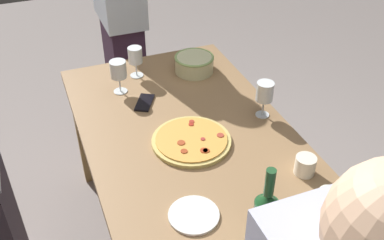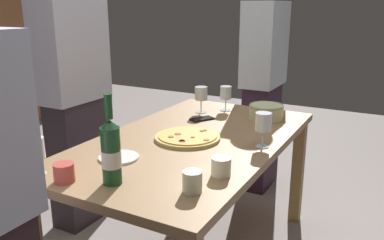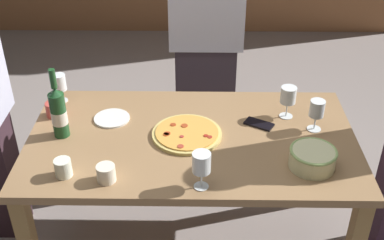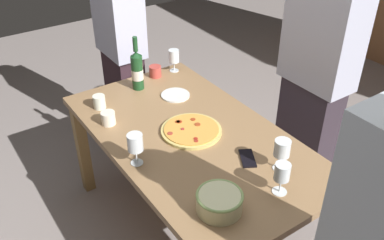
{
  "view_description": "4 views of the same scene",
  "coord_description": "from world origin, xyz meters",
  "px_view_note": "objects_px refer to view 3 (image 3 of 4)",
  "views": [
    {
      "loc": [
        -1.42,
        0.56,
        1.96
      ],
      "look_at": [
        0.0,
        0.0,
        0.85
      ],
      "focal_mm": 42.02,
      "sensor_mm": 36.0,
      "label": 1
    },
    {
      "loc": [
        -1.77,
        -0.96,
        1.43
      ],
      "look_at": [
        0.0,
        0.0,
        0.85
      ],
      "focal_mm": 37.81,
      "sensor_mm": 36.0,
      "label": 2
    },
    {
      "loc": [
        0.03,
        -1.99,
        2.13
      ],
      "look_at": [
        0.0,
        0.0,
        0.85
      ],
      "focal_mm": 46.58,
      "sensor_mm": 36.0,
      "label": 3
    },
    {
      "loc": [
        1.59,
        -1.09,
        2.13
      ],
      "look_at": [
        0.0,
        0.0,
        0.85
      ],
      "focal_mm": 39.98,
      "sensor_mm": 36.0,
      "label": 4
    }
  ],
  "objects_px": {
    "cell_phone": "(259,124)",
    "cup_spare": "(54,109)",
    "serving_bowl": "(313,158)",
    "person_guest_left": "(206,41)",
    "wine_glass_far_left": "(201,164)",
    "wine_bottle": "(58,112)",
    "pizza": "(187,134)",
    "wine_glass_far_right": "(59,84)",
    "wine_glass_near_pizza": "(288,96)",
    "cup_amber": "(106,173)",
    "cup_ceramic": "(63,168)",
    "wine_glass_by_bottle": "(317,109)",
    "dining_table": "(192,152)",
    "side_plate": "(112,118)"
  },
  "relations": [
    {
      "from": "wine_glass_near_pizza",
      "to": "cup_spare",
      "type": "xyz_separation_m",
      "value": [
        -1.2,
        -0.01,
        -0.08
      ]
    },
    {
      "from": "wine_glass_far_right",
      "to": "cup_spare",
      "type": "bearing_deg",
      "value": -90.68
    },
    {
      "from": "pizza",
      "to": "wine_glass_near_pizza",
      "type": "xyz_separation_m",
      "value": [
        0.51,
        0.18,
        0.11
      ]
    },
    {
      "from": "wine_bottle",
      "to": "cell_phone",
      "type": "distance_m",
      "value": 0.99
    },
    {
      "from": "cell_phone",
      "to": "cup_ceramic",
      "type": "bearing_deg",
      "value": -35.4
    },
    {
      "from": "cup_ceramic",
      "to": "wine_glass_by_bottle",
      "type": "bearing_deg",
      "value": 18.06
    },
    {
      "from": "wine_glass_near_pizza",
      "to": "cell_phone",
      "type": "xyz_separation_m",
      "value": [
        -0.15,
        -0.08,
        -0.12
      ]
    },
    {
      "from": "dining_table",
      "to": "person_guest_left",
      "type": "height_order",
      "value": "person_guest_left"
    },
    {
      "from": "wine_bottle",
      "to": "cup_amber",
      "type": "height_order",
      "value": "wine_bottle"
    },
    {
      "from": "cup_ceramic",
      "to": "side_plate",
      "type": "relative_size",
      "value": 0.45
    },
    {
      "from": "serving_bowl",
      "to": "cup_amber",
      "type": "distance_m",
      "value": 0.91
    },
    {
      "from": "pizza",
      "to": "serving_bowl",
      "type": "relative_size",
      "value": 1.62
    },
    {
      "from": "dining_table",
      "to": "cell_phone",
      "type": "relative_size",
      "value": 11.11
    },
    {
      "from": "dining_table",
      "to": "cup_amber",
      "type": "bearing_deg",
      "value": -137.54
    },
    {
      "from": "serving_bowl",
      "to": "person_guest_left",
      "type": "height_order",
      "value": "person_guest_left"
    },
    {
      "from": "wine_glass_near_pizza",
      "to": "wine_glass_by_bottle",
      "type": "xyz_separation_m",
      "value": [
        0.12,
        -0.12,
        -0.01
      ]
    },
    {
      "from": "serving_bowl",
      "to": "wine_bottle",
      "type": "xyz_separation_m",
      "value": [
        -1.18,
        0.23,
        0.08
      ]
    },
    {
      "from": "wine_bottle",
      "to": "cell_phone",
      "type": "relative_size",
      "value": 2.49
    },
    {
      "from": "pizza",
      "to": "wine_glass_by_bottle",
      "type": "xyz_separation_m",
      "value": [
        0.63,
        0.06,
        0.11
      ]
    },
    {
      "from": "pizza",
      "to": "wine_bottle",
      "type": "distance_m",
      "value": 0.62
    },
    {
      "from": "wine_glass_far_left",
      "to": "wine_glass_near_pizza",
      "type": "bearing_deg",
      "value": 52.07
    },
    {
      "from": "cell_phone",
      "to": "cup_spare",
      "type": "bearing_deg",
      "value": -64.3
    },
    {
      "from": "dining_table",
      "to": "cup_spare",
      "type": "height_order",
      "value": "cup_spare"
    },
    {
      "from": "serving_bowl",
      "to": "person_guest_left",
      "type": "xyz_separation_m",
      "value": [
        -0.46,
        1.11,
        0.06
      ]
    },
    {
      "from": "wine_glass_near_pizza",
      "to": "cup_amber",
      "type": "height_order",
      "value": "wine_glass_near_pizza"
    },
    {
      "from": "wine_bottle",
      "to": "wine_glass_by_bottle",
      "type": "height_order",
      "value": "wine_bottle"
    },
    {
      "from": "person_guest_left",
      "to": "wine_glass_far_left",
      "type": "bearing_deg",
      "value": 3.43
    },
    {
      "from": "cell_phone",
      "to": "wine_bottle",
      "type": "bearing_deg",
      "value": -54.28
    },
    {
      "from": "wine_glass_far_right",
      "to": "cup_amber",
      "type": "distance_m",
      "value": 0.76
    },
    {
      "from": "serving_bowl",
      "to": "cup_spare",
      "type": "relative_size",
      "value": 2.55
    },
    {
      "from": "wine_glass_by_bottle",
      "to": "cell_phone",
      "type": "xyz_separation_m",
      "value": [
        -0.27,
        0.04,
        -0.11
      ]
    },
    {
      "from": "dining_table",
      "to": "side_plate",
      "type": "bearing_deg",
      "value": 159.41
    },
    {
      "from": "serving_bowl",
      "to": "wine_glass_near_pizza",
      "type": "xyz_separation_m",
      "value": [
        -0.05,
        0.42,
        0.07
      ]
    },
    {
      "from": "serving_bowl",
      "to": "wine_glass_near_pizza",
      "type": "bearing_deg",
      "value": 97.23
    },
    {
      "from": "cup_amber",
      "to": "cell_phone",
      "type": "bearing_deg",
      "value": 32.52
    },
    {
      "from": "cup_ceramic",
      "to": "cup_amber",
      "type": "bearing_deg",
      "value": -9.2
    },
    {
      "from": "wine_glass_near_pizza",
      "to": "wine_glass_far_left",
      "type": "height_order",
      "value": "wine_glass_far_left"
    },
    {
      "from": "wine_glass_far_left",
      "to": "cup_spare",
      "type": "xyz_separation_m",
      "value": [
        -0.76,
        0.56,
        -0.08
      ]
    },
    {
      "from": "dining_table",
      "to": "person_guest_left",
      "type": "relative_size",
      "value": 0.94
    },
    {
      "from": "serving_bowl",
      "to": "cup_amber",
      "type": "height_order",
      "value": "serving_bowl"
    },
    {
      "from": "wine_glass_by_bottle",
      "to": "side_plate",
      "type": "relative_size",
      "value": 0.89
    },
    {
      "from": "wine_glass_near_pizza",
      "to": "serving_bowl",
      "type": "bearing_deg",
      "value": -82.77
    },
    {
      "from": "dining_table",
      "to": "wine_glass_by_bottle",
      "type": "distance_m",
      "value": 0.65
    },
    {
      "from": "pizza",
      "to": "cup_ceramic",
      "type": "xyz_separation_m",
      "value": [
        -0.53,
        -0.31,
        0.03
      ]
    },
    {
      "from": "person_guest_left",
      "to": "pizza",
      "type": "bearing_deg",
      "value": -1.7
    },
    {
      "from": "wine_bottle",
      "to": "cup_ceramic",
      "type": "xyz_separation_m",
      "value": [
        0.08,
        -0.31,
        -0.09
      ]
    },
    {
      "from": "cup_spare",
      "to": "side_plate",
      "type": "relative_size",
      "value": 0.45
    },
    {
      "from": "pizza",
      "to": "wine_glass_far_right",
      "type": "height_order",
      "value": "wine_glass_far_right"
    },
    {
      "from": "wine_bottle",
      "to": "cup_spare",
      "type": "distance_m",
      "value": 0.22
    },
    {
      "from": "cup_spare",
      "to": "cup_amber",
      "type": "bearing_deg",
      "value": -55.74
    }
  ]
}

